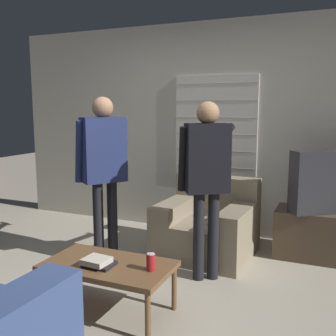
{
  "coord_description": "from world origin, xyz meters",
  "views": [
    {
      "loc": [
        1.53,
        -2.58,
        1.54
      ],
      "look_at": [
        0.15,
        0.64,
        1.0
      ],
      "focal_mm": 42.0,
      "sensor_mm": 36.0,
      "label": 1
    }
  ],
  "objects_px": {
    "person_left_standing": "(104,160)",
    "armchair_beige": "(208,226)",
    "person_right_standing": "(207,170)",
    "book_stack": "(98,262)",
    "spare_remote": "(97,263)",
    "coffee_table": "(108,268)",
    "tv": "(332,181)",
    "soda_can": "(151,262)"
  },
  "relations": [
    {
      "from": "armchair_beige",
      "to": "person_right_standing",
      "type": "xyz_separation_m",
      "value": [
        0.16,
        -0.61,
        0.7
      ]
    },
    {
      "from": "soda_can",
      "to": "spare_remote",
      "type": "xyz_separation_m",
      "value": [
        -0.41,
        -0.07,
        -0.05
      ]
    },
    {
      "from": "armchair_beige",
      "to": "tv",
      "type": "xyz_separation_m",
      "value": [
        1.18,
        0.31,
        0.51
      ]
    },
    {
      "from": "tv",
      "to": "person_right_standing",
      "type": "bearing_deg",
      "value": 7.69
    },
    {
      "from": "person_left_standing",
      "to": "coffee_table",
      "type": "bearing_deg",
      "value": -109.9
    },
    {
      "from": "person_right_standing",
      "to": "spare_remote",
      "type": "height_order",
      "value": "person_right_standing"
    },
    {
      "from": "spare_remote",
      "to": "person_right_standing",
      "type": "bearing_deg",
      "value": 89.63
    },
    {
      "from": "person_right_standing",
      "to": "coffee_table",
      "type": "bearing_deg",
      "value": -152.0
    },
    {
      "from": "armchair_beige",
      "to": "book_stack",
      "type": "height_order",
      "value": "armchair_beige"
    },
    {
      "from": "soda_can",
      "to": "spare_remote",
      "type": "bearing_deg",
      "value": -170.38
    },
    {
      "from": "armchair_beige",
      "to": "spare_remote",
      "type": "relative_size",
      "value": 7.33
    },
    {
      "from": "person_left_standing",
      "to": "spare_remote",
      "type": "height_order",
      "value": "person_left_standing"
    },
    {
      "from": "book_stack",
      "to": "soda_can",
      "type": "relative_size",
      "value": 1.72
    },
    {
      "from": "person_left_standing",
      "to": "tv",
      "type": "bearing_deg",
      "value": -27.95
    },
    {
      "from": "book_stack",
      "to": "person_left_standing",
      "type": "bearing_deg",
      "value": 119.17
    },
    {
      "from": "armchair_beige",
      "to": "spare_remote",
      "type": "distance_m",
      "value": 1.58
    },
    {
      "from": "book_stack",
      "to": "soda_can",
      "type": "bearing_deg",
      "value": 12.45
    },
    {
      "from": "coffee_table",
      "to": "spare_remote",
      "type": "relative_size",
      "value": 7.25
    },
    {
      "from": "coffee_table",
      "to": "spare_remote",
      "type": "distance_m",
      "value": 0.1
    },
    {
      "from": "book_stack",
      "to": "person_right_standing",
      "type": "bearing_deg",
      "value": 60.83
    },
    {
      "from": "coffee_table",
      "to": "spare_remote",
      "type": "bearing_deg",
      "value": -132.45
    },
    {
      "from": "coffee_table",
      "to": "person_right_standing",
      "type": "bearing_deg",
      "value": 60.63
    },
    {
      "from": "person_right_standing",
      "to": "spare_remote",
      "type": "bearing_deg",
      "value": -153.0
    },
    {
      "from": "coffee_table",
      "to": "book_stack",
      "type": "relative_size",
      "value": 4.42
    },
    {
      "from": "person_right_standing",
      "to": "spare_remote",
      "type": "relative_size",
      "value": 12.02
    },
    {
      "from": "coffee_table",
      "to": "spare_remote",
      "type": "xyz_separation_m",
      "value": [
        -0.06,
        -0.06,
        0.05
      ]
    },
    {
      "from": "armchair_beige",
      "to": "book_stack",
      "type": "distance_m",
      "value": 1.59
    },
    {
      "from": "armchair_beige",
      "to": "person_right_standing",
      "type": "relative_size",
      "value": 0.61
    },
    {
      "from": "armchair_beige",
      "to": "coffee_table",
      "type": "relative_size",
      "value": 1.01
    },
    {
      "from": "book_stack",
      "to": "armchair_beige",
      "type": "bearing_deg",
      "value": 76.87
    },
    {
      "from": "coffee_table",
      "to": "person_left_standing",
      "type": "xyz_separation_m",
      "value": [
        -0.54,
        0.82,
        0.69
      ]
    },
    {
      "from": "person_left_standing",
      "to": "soda_can",
      "type": "xyz_separation_m",
      "value": [
        0.89,
        -0.81,
        -0.59
      ]
    },
    {
      "from": "person_right_standing",
      "to": "soda_can",
      "type": "height_order",
      "value": "person_right_standing"
    },
    {
      "from": "armchair_beige",
      "to": "person_left_standing",
      "type": "relative_size",
      "value": 0.59
    },
    {
      "from": "armchair_beige",
      "to": "spare_remote",
      "type": "bearing_deg",
      "value": 79.28
    },
    {
      "from": "tv",
      "to": "person_right_standing",
      "type": "xyz_separation_m",
      "value": [
        -1.01,
        -0.92,
        0.19
      ]
    },
    {
      "from": "tv",
      "to": "person_left_standing",
      "type": "bearing_deg",
      "value": -9.2
    },
    {
      "from": "person_left_standing",
      "to": "armchair_beige",
      "type": "bearing_deg",
      "value": -16.12
    },
    {
      "from": "book_stack",
      "to": "tv",
      "type": "bearing_deg",
      "value": 50.45
    },
    {
      "from": "coffee_table",
      "to": "person_left_standing",
      "type": "relative_size",
      "value": 0.59
    },
    {
      "from": "person_right_standing",
      "to": "person_left_standing",
      "type": "bearing_deg",
      "value": 150.01
    },
    {
      "from": "book_stack",
      "to": "spare_remote",
      "type": "bearing_deg",
      "value": 132.84
    }
  ]
}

